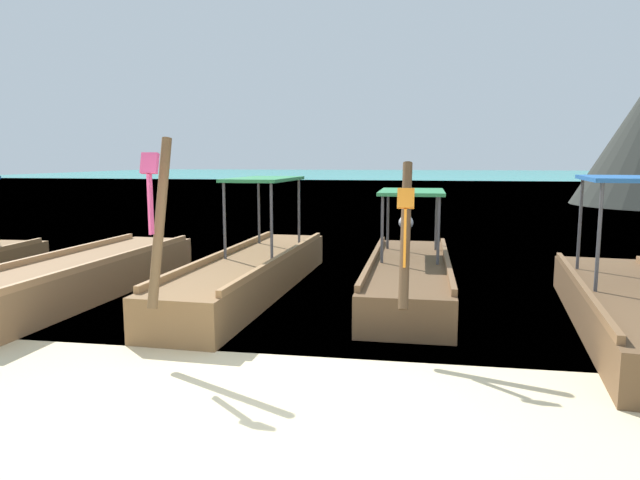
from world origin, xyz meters
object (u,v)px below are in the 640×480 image
Objects in this scene: longtail_boat_orange_ribbon at (409,276)px; mooring_buoy_near at (406,223)px; longtail_boat_violet_ribbon at (79,278)px; longtail_boat_pink_ribbon at (252,272)px; longtail_boat_blue_ribbon at (631,306)px.

longtail_boat_orange_ribbon is 12.13× the size of mooring_buoy_near.
longtail_boat_pink_ribbon is (2.83, 0.83, 0.04)m from longtail_boat_violet_ribbon.
longtail_boat_pink_ribbon reaches higher than mooring_buoy_near.
longtail_boat_orange_ribbon is at bearing 10.63° from longtail_boat_violet_ribbon.
longtail_boat_blue_ribbon reaches higher than mooring_buoy_near.
longtail_boat_orange_ribbon is at bearing -88.53° from mooring_buoy_near.
longtail_boat_blue_ribbon reaches higher than longtail_boat_violet_ribbon.
longtail_boat_blue_ribbon is 12.67× the size of mooring_buoy_near.
longtail_boat_orange_ribbon is at bearing 4.65° from longtail_boat_pink_ribbon.
longtail_boat_orange_ribbon is 3.44m from longtail_boat_blue_ribbon.
mooring_buoy_near is at bearing 106.55° from longtail_boat_blue_ribbon.
longtail_boat_blue_ribbon is at bearing -3.81° from longtail_boat_violet_ribbon.
longtail_boat_pink_ribbon is 13.92× the size of mooring_buoy_near.
mooring_buoy_near is (2.53, 9.61, -0.12)m from longtail_boat_pink_ribbon.
mooring_buoy_near is at bearing 75.27° from longtail_boat_pink_ribbon.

